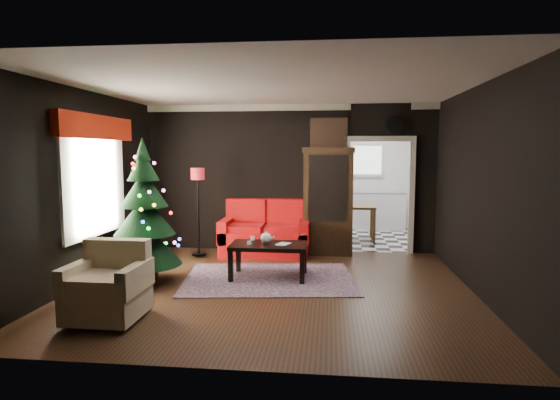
# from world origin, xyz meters

# --- Properties ---
(floor) EXTENTS (5.50, 5.50, 0.00)m
(floor) POSITION_xyz_m (0.00, 0.00, 0.00)
(floor) COLOR black
(floor) RESTS_ON ground
(ceiling) EXTENTS (5.50, 5.50, 0.00)m
(ceiling) POSITION_xyz_m (0.00, 0.00, 2.80)
(ceiling) COLOR white
(ceiling) RESTS_ON ground
(wall_back) EXTENTS (5.50, 0.00, 5.50)m
(wall_back) POSITION_xyz_m (0.00, 2.50, 1.40)
(wall_back) COLOR black
(wall_back) RESTS_ON ground
(wall_front) EXTENTS (5.50, 0.00, 5.50)m
(wall_front) POSITION_xyz_m (0.00, -2.50, 1.40)
(wall_front) COLOR black
(wall_front) RESTS_ON ground
(wall_left) EXTENTS (0.00, 5.50, 5.50)m
(wall_left) POSITION_xyz_m (-2.75, 0.00, 1.40)
(wall_left) COLOR black
(wall_left) RESTS_ON ground
(wall_right) EXTENTS (0.00, 5.50, 5.50)m
(wall_right) POSITION_xyz_m (2.75, 0.00, 1.40)
(wall_right) COLOR black
(wall_right) RESTS_ON ground
(doorway) EXTENTS (1.10, 0.10, 2.10)m
(doorway) POSITION_xyz_m (1.70, 2.50, 1.05)
(doorway) COLOR beige
(doorway) RESTS_ON ground
(left_window) EXTENTS (0.05, 1.60, 1.40)m
(left_window) POSITION_xyz_m (-2.71, 0.20, 1.45)
(left_window) COLOR white
(left_window) RESTS_ON wall_left
(valance) EXTENTS (0.12, 2.10, 0.35)m
(valance) POSITION_xyz_m (-2.63, 0.20, 2.27)
(valance) COLOR #971A09
(valance) RESTS_ON wall_left
(kitchen_floor) EXTENTS (3.00, 3.00, 0.00)m
(kitchen_floor) POSITION_xyz_m (1.70, 4.00, 0.00)
(kitchen_floor) COLOR silver
(kitchen_floor) RESTS_ON ground
(kitchen_window) EXTENTS (0.70, 0.06, 0.70)m
(kitchen_window) POSITION_xyz_m (1.70, 5.45, 1.70)
(kitchen_window) COLOR white
(kitchen_window) RESTS_ON ground
(rug) EXTENTS (2.72, 2.12, 0.01)m
(rug) POSITION_xyz_m (-0.11, 0.42, 0.01)
(rug) COLOR #2C242A
(rug) RESTS_ON ground
(loveseat) EXTENTS (1.70, 0.90, 1.00)m
(loveseat) POSITION_xyz_m (-0.40, 2.05, 0.50)
(loveseat) COLOR maroon
(loveseat) RESTS_ON ground
(curio_cabinet) EXTENTS (0.90, 0.45, 1.90)m
(curio_cabinet) POSITION_xyz_m (0.75, 2.27, 0.95)
(curio_cabinet) COLOR black
(curio_cabinet) RESTS_ON ground
(floor_lamp) EXTENTS (0.30, 0.30, 1.58)m
(floor_lamp) POSITION_xyz_m (-1.58, 1.74, 0.83)
(floor_lamp) COLOR black
(floor_lamp) RESTS_ON ground
(christmas_tree) EXTENTS (1.14, 1.14, 1.99)m
(christmas_tree) POSITION_xyz_m (-1.87, 0.04, 1.05)
(christmas_tree) COLOR black
(christmas_tree) RESTS_ON ground
(armchair) EXTENTS (0.83, 0.83, 0.84)m
(armchair) POSITION_xyz_m (-1.72, -1.46, 0.46)
(armchair) COLOR tan
(armchair) RESTS_ON ground
(coffee_table) EXTENTS (1.15, 0.69, 0.51)m
(coffee_table) POSITION_xyz_m (-0.13, 0.48, 0.27)
(coffee_table) COLOR black
(coffee_table) RESTS_ON rug
(teapot) EXTENTS (0.20, 0.20, 0.18)m
(teapot) POSITION_xyz_m (-0.17, 0.50, 0.62)
(teapot) COLOR white
(teapot) RESTS_ON coffee_table
(cup_a) EXTENTS (0.08, 0.08, 0.06)m
(cup_a) POSITION_xyz_m (-0.42, 0.76, 0.55)
(cup_a) COLOR white
(cup_a) RESTS_ON coffee_table
(cup_b) EXTENTS (0.07, 0.07, 0.05)m
(cup_b) POSITION_xyz_m (-0.41, 0.42, 0.55)
(cup_b) COLOR silver
(cup_b) RESTS_ON coffee_table
(book) EXTENTS (0.16, 0.08, 0.23)m
(book) POSITION_xyz_m (0.02, 0.47, 0.64)
(book) COLOR gray
(book) RESTS_ON coffee_table
(wall_clock) EXTENTS (0.32, 0.32, 0.06)m
(wall_clock) POSITION_xyz_m (1.95, 2.45, 2.38)
(wall_clock) COLOR silver
(wall_clock) RESTS_ON wall_back
(painting) EXTENTS (0.62, 0.05, 0.52)m
(painting) POSITION_xyz_m (0.75, 2.46, 2.25)
(painting) COLOR #BD833E
(painting) RESTS_ON wall_back
(kitchen_counter) EXTENTS (1.80, 0.60, 0.90)m
(kitchen_counter) POSITION_xyz_m (1.70, 5.20, 0.45)
(kitchen_counter) COLOR silver
(kitchen_counter) RESTS_ON ground
(kitchen_table) EXTENTS (0.70, 0.70, 0.75)m
(kitchen_table) POSITION_xyz_m (1.40, 3.70, 0.38)
(kitchen_table) COLOR #5A3218
(kitchen_table) RESTS_ON ground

